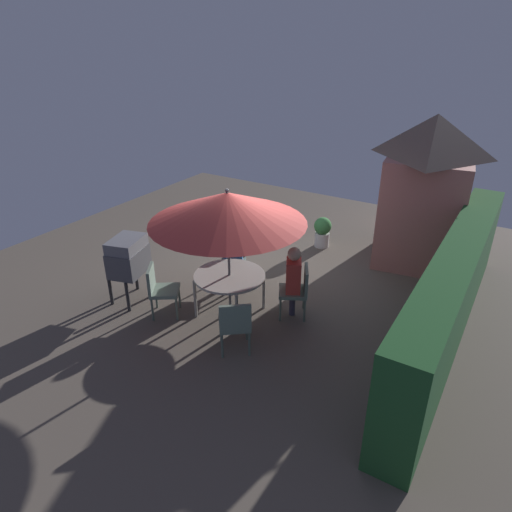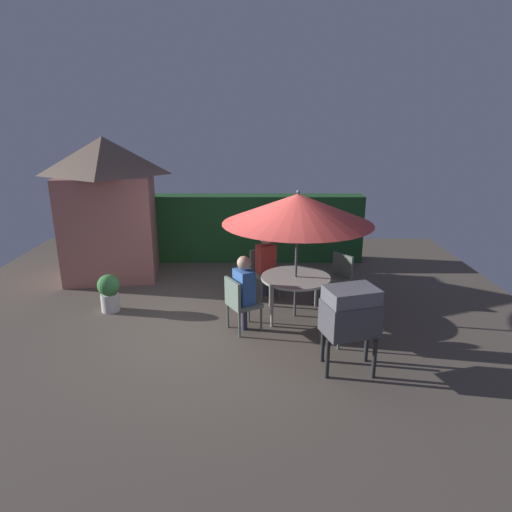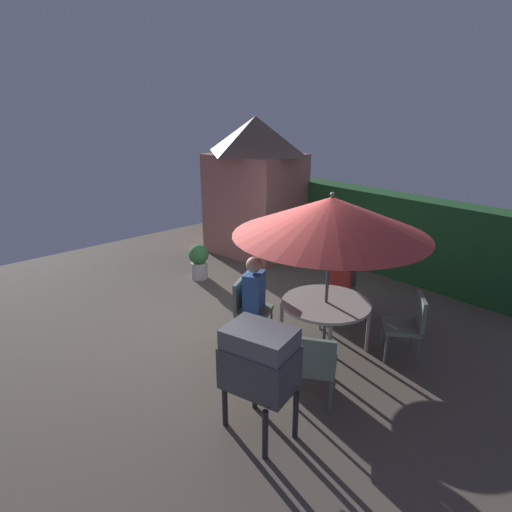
{
  "view_description": "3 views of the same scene",
  "coord_description": "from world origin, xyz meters",
  "px_view_note": "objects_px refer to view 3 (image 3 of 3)",
  "views": [
    {
      "loc": [
        6.56,
        4.08,
        4.34
      ],
      "look_at": [
        0.54,
        0.38,
        0.86
      ],
      "focal_mm": 31.97,
      "sensor_mm": 36.0,
      "label": 1
    },
    {
      "loc": [
        0.47,
        -6.82,
        3.29
      ],
      "look_at": [
        0.47,
        0.46,
        1.03
      ],
      "focal_mm": 30.79,
      "sensor_mm": 36.0,
      "label": 2
    },
    {
      "loc": [
        4.44,
        -3.97,
        3.26
      ],
      "look_at": [
        0.32,
        -0.28,
        1.29
      ],
      "focal_mm": 30.49,
      "sensor_mm": 36.0,
      "label": 3
    }
  ],
  "objects_px": {
    "garden_shed": "(256,185)",
    "patio_umbrella": "(331,216)",
    "patio_table": "(326,306)",
    "potted_plant_by_shed": "(199,260)",
    "bbq_grill": "(260,361)",
    "person_in_blue": "(254,289)",
    "chair_toward_hedge": "(315,364)",
    "chair_toward_house": "(409,323)",
    "chair_far_side": "(248,305)",
    "person_in_red": "(340,271)",
    "chair_near_shed": "(340,285)"
  },
  "relations": [
    {
      "from": "patio_umbrella",
      "to": "chair_toward_house",
      "type": "xyz_separation_m",
      "value": [
        0.85,
        0.68,
        -1.39
      ]
    },
    {
      "from": "chair_toward_house",
      "to": "potted_plant_by_shed",
      "type": "distance_m",
      "value": 4.18
    },
    {
      "from": "garden_shed",
      "to": "chair_near_shed",
      "type": "height_order",
      "value": "garden_shed"
    },
    {
      "from": "chair_toward_house",
      "to": "person_in_blue",
      "type": "height_order",
      "value": "person_in_blue"
    },
    {
      "from": "person_in_red",
      "to": "person_in_blue",
      "type": "bearing_deg",
      "value": -104.62
    },
    {
      "from": "chair_far_side",
      "to": "potted_plant_by_shed",
      "type": "xyz_separation_m",
      "value": [
        -2.36,
        0.78,
        -0.15
      ]
    },
    {
      "from": "chair_near_shed",
      "to": "chair_toward_hedge",
      "type": "relative_size",
      "value": 1.0
    },
    {
      "from": "person_in_blue",
      "to": "chair_toward_hedge",
      "type": "bearing_deg",
      "value": -16.54
    },
    {
      "from": "garden_shed",
      "to": "patio_umbrella",
      "type": "height_order",
      "value": "garden_shed"
    },
    {
      "from": "chair_near_shed",
      "to": "chair_toward_hedge",
      "type": "bearing_deg",
      "value": -59.05
    },
    {
      "from": "chair_toward_hedge",
      "to": "potted_plant_by_shed",
      "type": "height_order",
      "value": "chair_toward_hedge"
    },
    {
      "from": "person_in_red",
      "to": "patio_table",
      "type": "bearing_deg",
      "value": -62.2
    },
    {
      "from": "chair_far_side",
      "to": "person_in_blue",
      "type": "bearing_deg",
      "value": 30.7
    },
    {
      "from": "patio_table",
      "to": "chair_toward_house",
      "type": "height_order",
      "value": "chair_toward_house"
    },
    {
      "from": "chair_far_side",
      "to": "person_in_blue",
      "type": "distance_m",
      "value": 0.28
    },
    {
      "from": "bbq_grill",
      "to": "person_in_blue",
      "type": "distance_m",
      "value": 1.88
    },
    {
      "from": "chair_far_side",
      "to": "person_in_blue",
      "type": "height_order",
      "value": "person_in_blue"
    },
    {
      "from": "garden_shed",
      "to": "chair_near_shed",
      "type": "relative_size",
      "value": 3.31
    },
    {
      "from": "garden_shed",
      "to": "chair_near_shed",
      "type": "xyz_separation_m",
      "value": [
        3.29,
        -1.15,
        -1.0
      ]
    },
    {
      "from": "patio_umbrella",
      "to": "garden_shed",
      "type": "bearing_deg",
      "value": 150.56
    },
    {
      "from": "chair_far_side",
      "to": "person_in_red",
      "type": "distance_m",
      "value": 1.58
    },
    {
      "from": "chair_toward_house",
      "to": "potted_plant_by_shed",
      "type": "height_order",
      "value": "chair_toward_house"
    },
    {
      "from": "bbq_grill",
      "to": "potted_plant_by_shed",
      "type": "height_order",
      "value": "bbq_grill"
    },
    {
      "from": "garden_shed",
      "to": "bbq_grill",
      "type": "xyz_separation_m",
      "value": [
        4.39,
        -3.88,
        -0.67
      ]
    },
    {
      "from": "bbq_grill",
      "to": "potted_plant_by_shed",
      "type": "xyz_separation_m",
      "value": [
        -3.87,
        1.94,
        -0.48
      ]
    },
    {
      "from": "chair_near_shed",
      "to": "garden_shed",
      "type": "bearing_deg",
      "value": 160.79
    },
    {
      "from": "garden_shed",
      "to": "chair_toward_house",
      "type": "bearing_deg",
      "value": -17.54
    },
    {
      "from": "chair_far_side",
      "to": "potted_plant_by_shed",
      "type": "distance_m",
      "value": 2.49
    },
    {
      "from": "patio_umbrella",
      "to": "person_in_red",
      "type": "xyz_separation_m",
      "value": [
        -0.49,
        0.93,
        -1.13
      ]
    },
    {
      "from": "chair_toward_house",
      "to": "person_in_red",
      "type": "relative_size",
      "value": 0.71
    },
    {
      "from": "garden_shed",
      "to": "person_in_red",
      "type": "height_order",
      "value": "garden_shed"
    },
    {
      "from": "bbq_grill",
      "to": "potted_plant_by_shed",
      "type": "relative_size",
      "value": 1.75
    },
    {
      "from": "garden_shed",
      "to": "patio_table",
      "type": "height_order",
      "value": "garden_shed"
    },
    {
      "from": "patio_table",
      "to": "patio_umbrella",
      "type": "height_order",
      "value": "patio_umbrella"
    },
    {
      "from": "chair_near_shed",
      "to": "chair_toward_house",
      "type": "xyz_separation_m",
      "value": [
        1.39,
        -0.33,
        0.0
      ]
    },
    {
      "from": "patio_table",
      "to": "patio_umbrella",
      "type": "bearing_deg",
      "value": 180.0
    },
    {
      "from": "person_in_red",
      "to": "person_in_blue",
      "type": "height_order",
      "value": "same"
    },
    {
      "from": "chair_toward_hedge",
      "to": "person_in_red",
      "type": "bearing_deg",
      "value": 121.07
    },
    {
      "from": "patio_table",
      "to": "chair_toward_hedge",
      "type": "height_order",
      "value": "chair_toward_hedge"
    },
    {
      "from": "garden_shed",
      "to": "potted_plant_by_shed",
      "type": "distance_m",
      "value": 2.31
    },
    {
      "from": "chair_far_side",
      "to": "potted_plant_by_shed",
      "type": "height_order",
      "value": "chair_far_side"
    },
    {
      "from": "patio_umbrella",
      "to": "chair_near_shed",
      "type": "bearing_deg",
      "value": 117.8
    },
    {
      "from": "person_in_blue",
      "to": "person_in_red",
      "type": "bearing_deg",
      "value": 75.38
    },
    {
      "from": "chair_toward_house",
      "to": "person_in_blue",
      "type": "relative_size",
      "value": 0.71
    },
    {
      "from": "bbq_grill",
      "to": "person_in_blue",
      "type": "relative_size",
      "value": 0.95
    },
    {
      "from": "patio_table",
      "to": "chair_toward_hedge",
      "type": "bearing_deg",
      "value": -55.97
    },
    {
      "from": "patio_table",
      "to": "potted_plant_by_shed",
      "type": "relative_size",
      "value": 1.74
    },
    {
      "from": "garden_shed",
      "to": "person_in_blue",
      "type": "relative_size",
      "value": 2.37
    },
    {
      "from": "patio_umbrella",
      "to": "patio_table",
      "type": "bearing_deg",
      "value": 0.0
    },
    {
      "from": "patio_table",
      "to": "chair_toward_house",
      "type": "distance_m",
      "value": 1.1
    }
  ]
}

